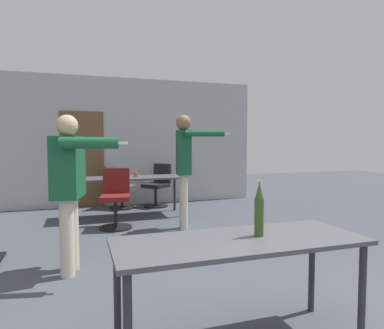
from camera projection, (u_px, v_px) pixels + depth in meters
back_wall at (132, 142)px, 7.66m from camera, size 5.63×0.12×2.81m
conference_table_near at (240, 251)px, 2.28m from camera, size 1.68×0.64×0.74m
conference_table_far at (128, 181)px, 6.35m from camera, size 2.10×0.73×0.74m
person_left_plaid at (184, 159)px, 5.39m from camera, size 0.78×0.68×1.82m
person_far_watching at (70, 179)px, 3.57m from camera, size 0.75×0.80×1.67m
office_chair_far_right at (158, 187)px, 7.45m from camera, size 0.69×0.68×0.92m
office_chair_far_left at (116, 200)px, 5.56m from camera, size 0.53×0.59×0.96m
office_chair_mid_tucked at (118, 189)px, 7.20m from camera, size 0.68×0.66×0.90m
beer_bottle at (259, 210)px, 2.33m from camera, size 0.06×0.06×0.38m
drink_cup at (136, 174)px, 6.40m from camera, size 0.07×0.07×0.09m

